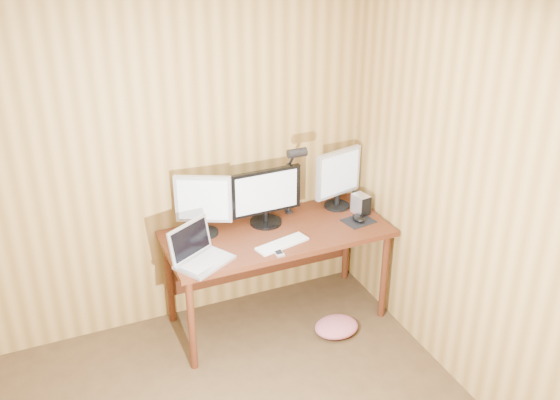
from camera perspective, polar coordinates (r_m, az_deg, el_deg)
room_shell at (r=2.62m, az=-5.05°, el=-12.93°), size 4.00×4.00×4.00m
desk at (r=4.56m, az=-0.61°, el=-3.82°), size 1.60×0.70×0.75m
monitor_center at (r=4.46m, az=-1.32°, el=0.35°), size 0.54×0.23×0.42m
monitor_left at (r=4.33m, az=-7.02°, el=-0.32°), size 0.37×0.20×0.44m
monitor_right at (r=4.71m, az=5.34°, el=2.10°), size 0.41×0.19×0.46m
laptop at (r=4.09m, az=-7.47°, el=-4.81°), size 0.44×0.41×0.25m
keyboard at (r=4.27m, az=0.20°, el=-4.01°), size 0.40×0.20×0.02m
mousepad at (r=4.61m, az=7.18°, el=-1.92°), size 0.24×0.21×0.00m
mouse at (r=4.60m, az=7.20°, el=-1.67°), size 0.11×0.14×0.04m
hard_drive at (r=4.71m, az=7.41°, el=-0.38°), size 0.11×0.15×0.15m
phone at (r=4.17m, az=-0.15°, el=-4.81°), size 0.06×0.11×0.02m
speaker at (r=4.83m, az=6.86°, el=0.14°), size 0.05×0.05×0.12m
desk_lamp at (r=4.48m, az=1.21°, el=2.69°), size 0.14×0.20×0.60m
fabric_pile at (r=4.69m, az=5.18°, el=-11.48°), size 0.37×0.32×0.11m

